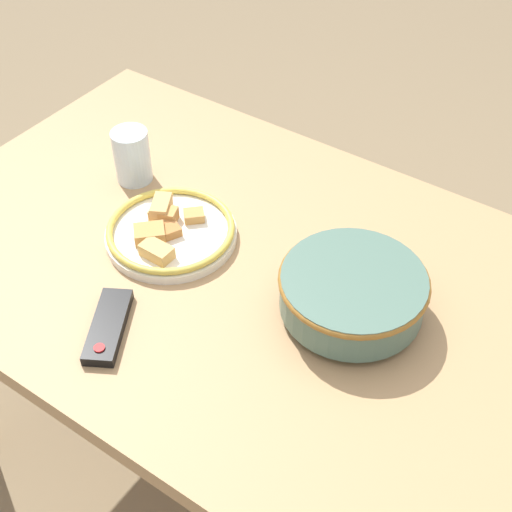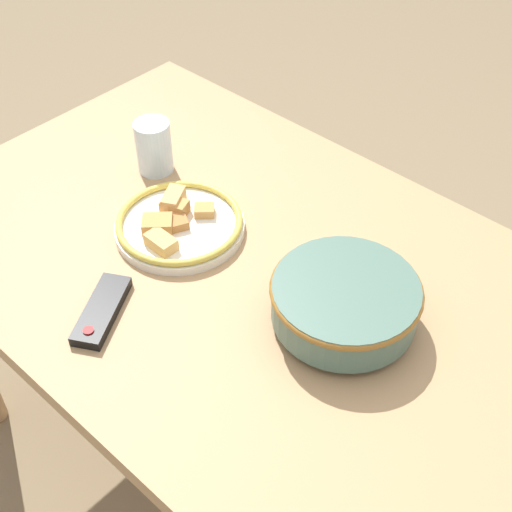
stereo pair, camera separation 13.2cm
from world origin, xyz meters
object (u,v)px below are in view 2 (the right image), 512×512
(noodle_bowl, at_px, (345,301))
(tv_remote, at_px, (102,311))
(drinking_glass, at_px, (154,147))
(food_plate, at_px, (178,224))

(noodle_bowl, bearing_deg, tv_remote, 40.16)
(drinking_glass, bearing_deg, tv_remote, 125.38)
(noodle_bowl, bearing_deg, food_plate, 4.29)
(food_plate, distance_m, tv_remote, 0.26)
(tv_remote, distance_m, drinking_glass, 0.44)
(noodle_bowl, bearing_deg, drinking_glass, -7.59)
(food_plate, xyz_separation_m, drinking_glass, (0.19, -0.11, 0.04))
(noodle_bowl, relative_size, tv_remote, 1.55)
(tv_remote, height_order, drinking_glass, drinking_glass)
(noodle_bowl, height_order, tv_remote, noodle_bowl)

